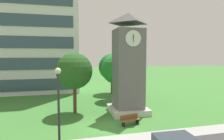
# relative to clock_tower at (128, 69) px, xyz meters

# --- Properties ---
(ground_plane) EXTENTS (160.00, 160.00, 0.00)m
(ground_plane) POSITION_rel_clock_tower_xyz_m (-2.99, -3.67, -4.67)
(ground_plane) COLOR #3D7A33
(kerb_strip) EXTENTS (120.00, 1.60, 0.01)m
(kerb_strip) POSITION_rel_clock_tower_xyz_m (-2.99, -6.11, -4.66)
(kerb_strip) COLOR #9E9E99
(kerb_strip) RESTS_ON ground
(office_building) EXTENTS (21.11, 14.35, 25.60)m
(office_building) POSITION_rel_clock_tower_xyz_m (-14.77, 18.73, 8.13)
(office_building) COLOR silver
(office_building) RESTS_ON ground
(clock_tower) EXTENTS (3.81, 3.81, 10.44)m
(clock_tower) POSITION_rel_clock_tower_xyz_m (0.00, 0.00, 0.00)
(clock_tower) COLOR slate
(clock_tower) RESTS_ON ground
(park_bench) EXTENTS (1.86, 0.88, 0.88)m
(park_bench) POSITION_rel_clock_tower_xyz_m (-0.98, -3.49, -4.21)
(park_bench) COLOR brown
(park_bench) RESTS_ON ground
(street_lamp) EXTENTS (0.36, 0.36, 5.38)m
(street_lamp) POSITION_rel_clock_tower_xyz_m (-6.83, -7.66, -1.29)
(street_lamp) COLOR #333338
(street_lamp) RESTS_ON ground
(tree_near_tower) EXTENTS (3.77, 3.77, 6.35)m
(tree_near_tower) POSITION_rel_clock_tower_xyz_m (-5.48, 1.17, -0.23)
(tree_near_tower) COLOR #513823
(tree_near_tower) RESTS_ON ground
(tree_streetside) EXTENTS (3.99, 3.99, 6.20)m
(tree_streetside) POSITION_rel_clock_tower_xyz_m (0.27, 5.90, -0.47)
(tree_streetside) COLOR #513823
(tree_streetside) RESTS_ON ground
(tree_by_building) EXTENTS (4.19, 4.19, 6.33)m
(tree_by_building) POSITION_rel_clock_tower_xyz_m (0.77, 10.22, -0.45)
(tree_by_building) COLOR #513823
(tree_by_building) RESTS_ON ground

